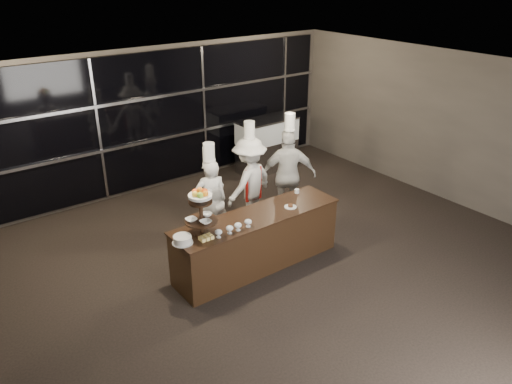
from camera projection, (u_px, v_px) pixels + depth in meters
room at (317, 204)px, 6.79m from camera, size 10.00×10.00×10.00m
window_wall at (154, 121)px, 10.38m from camera, size 8.60×0.10×2.80m
buffet_counter at (257, 240)px, 7.96m from camera, size 2.84×0.74×0.92m
display_stand at (201, 208)px, 7.05m from camera, size 0.48×0.48×0.74m
compotes at (234, 227)px, 7.25m from camera, size 0.63×0.11×0.12m
layer_cake at (182, 240)px, 6.97m from camera, size 0.30×0.30×0.11m
pastry_squares at (206, 238)px, 7.07m from camera, size 0.20×0.13×0.05m
small_plate at (290, 206)px, 8.01m from camera, size 0.20×0.20×0.05m
chef_cup at (297, 191)px, 8.50m from camera, size 0.08×0.08×0.07m
display_case at (267, 142)px, 11.62m from camera, size 1.44×0.63×1.24m
chef_a at (211, 200)px, 8.57m from camera, size 0.64×0.52×1.82m
chef_b at (210, 200)px, 8.70m from camera, size 0.76×0.64×1.70m
chef_c at (250, 181)px, 9.12m from camera, size 1.22×0.89×1.99m
chef_d at (288, 175)px, 9.27m from camera, size 1.12×0.92×2.08m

